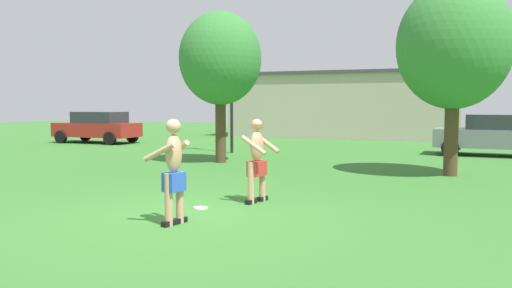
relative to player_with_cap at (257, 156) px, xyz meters
The scene contains 10 objects.
ground_plane 2.12m from the player_with_cap, 112.54° to the right, with size 80.00×80.00×0.00m, color #38752D.
player_with_cap is the anchor object (origin of this frame).
player_in_blue 2.34m from the player_with_cap, 104.25° to the right, with size 0.66×0.67×1.74m.
frisbee 1.54m from the player_with_cap, 128.66° to the right, with size 0.27×0.27×0.03m, color white.
car_gray_near_post 12.91m from the player_with_cap, 66.86° to the left, with size 4.40×2.23×1.58m.
car_red_mid_lot 17.63m from the player_with_cap, 138.93° to the left, with size 4.31×2.04×1.58m.
lamp_post 10.69m from the player_with_cap, 117.21° to the left, with size 0.60×0.24×5.25m.
outbuilding_behind_lot 22.03m from the player_with_cap, 96.94° to the left, with size 13.53×7.18×3.83m.
tree_right_field 7.07m from the player_with_cap, 57.20° to the left, with size 3.06×3.06×5.31m.
tree_behind_players 7.57m from the player_with_cap, 121.53° to the left, with size 2.76×2.76×5.05m.
Camera 1 is at (4.48, -7.70, 1.99)m, focal length 35.82 mm.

